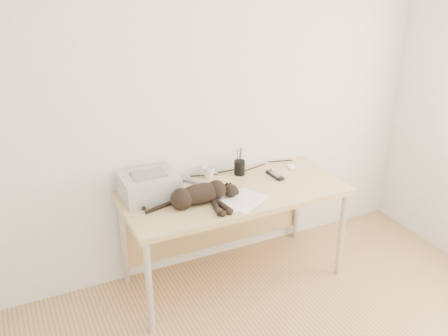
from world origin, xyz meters
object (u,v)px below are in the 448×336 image
cat (198,196)px  mug (209,173)px  mouse (291,165)px  pen_cup (240,167)px  desk (229,203)px  printer (149,186)px

cat → mug: bearing=56.3°
mug → mouse: bearing=-8.2°
cat → pen_cup: size_ratio=3.15×
desk → mouse: 0.61m
cat → pen_cup: 0.57m
desk → mug: size_ratio=16.51×
mug → pen_cup: (0.24, -0.04, 0.01)m
printer → cat: bearing=-42.9°
printer → pen_cup: pen_cup is taller
desk → mouse: bearing=9.5°
desk → mouse: size_ratio=14.98×
printer → mug: printer is taller
pen_cup → desk: bearing=-136.3°
mouse → desk: bearing=-157.1°
desk → mug: mug is taller
mug → pen_cup: pen_cup is taller
printer → desk: bearing=-8.4°
printer → mouse: size_ratio=3.55×
pen_cup → mouse: (0.43, -0.06, -0.04)m
cat → mouse: size_ratio=6.16×
printer → pen_cup: size_ratio=1.82×
cat → mouse: 0.93m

